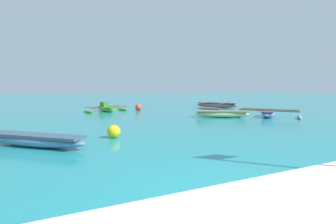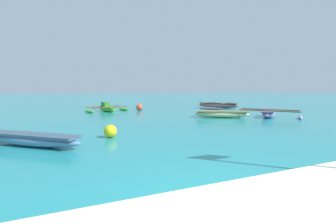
# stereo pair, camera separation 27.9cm
# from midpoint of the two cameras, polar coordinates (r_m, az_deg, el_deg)

# --- Properties ---
(ground_plane) EXTENTS (240.00, 240.00, 0.00)m
(ground_plane) POSITION_cam_midpoint_polar(r_m,az_deg,el_deg) (3.40, 21.50, -24.85)
(ground_plane) COLOR teal
(moored_boat_0) EXTENTS (3.12, 2.68, 0.38)m
(moored_boat_0) POSITION_cam_midpoint_polar(r_m,az_deg,el_deg) (7.97, -31.62, -6.00)
(moored_boat_0) COLOR #567FA6
(moored_boat_0) RESTS_ON ground_plane
(moored_boat_1) EXTENTS (3.49, 2.53, 0.73)m
(moored_boat_1) POSITION_cam_midpoint_polar(r_m,az_deg,el_deg) (18.47, -15.91, 0.85)
(moored_boat_1) COLOR #4DDA35
(moored_boat_1) RESTS_ON ground_plane
(moored_boat_2) EXTENTS (4.78, 4.43, 0.55)m
(moored_boat_2) POSITION_cam_midpoint_polar(r_m,az_deg,el_deg) (21.96, 11.91, 1.73)
(moored_boat_2) COLOR gray
(moored_boat_2) RESTS_ON ground_plane
(moored_boat_3) EXTENTS (3.45, 3.77, 0.48)m
(moored_boat_3) POSITION_cam_midpoint_polar(r_m,az_deg,el_deg) (15.49, 23.61, -0.33)
(moored_boat_3) COLOR #9F89CC
(moored_boat_3) RESTS_ON ground_plane
(moored_boat_4) EXTENTS (3.27, 2.27, 0.42)m
(moored_boat_4) POSITION_cam_midpoint_polar(r_m,az_deg,el_deg) (14.32, 12.98, -0.41)
(moored_boat_4) COLOR beige
(moored_boat_4) RESTS_ON ground_plane
(mooring_buoy_0) EXTENTS (0.46, 0.46, 0.46)m
(mooring_buoy_0) POSITION_cam_midpoint_polar(r_m,az_deg,el_deg) (8.29, -14.55, -4.77)
(mooring_buoy_0) COLOR yellow
(mooring_buoy_0) RESTS_ON ground_plane
(mooring_buoy_1) EXTENTS (0.54, 0.54, 0.54)m
(mooring_buoy_1) POSITION_cam_midpoint_polar(r_m,az_deg,el_deg) (18.72, -7.94, 1.17)
(mooring_buoy_1) COLOR #E54C2D
(mooring_buoy_1) RESTS_ON ground_plane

